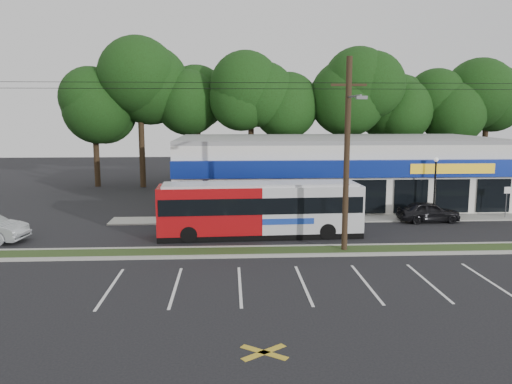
{
  "coord_description": "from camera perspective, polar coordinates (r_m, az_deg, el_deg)",
  "views": [
    {
      "loc": [
        -3.01,
        -24.17,
        7.18
      ],
      "look_at": [
        -1.44,
        5.0,
        2.58
      ],
      "focal_mm": 35.0,
      "sensor_mm": 36.0,
      "label": 1
    }
  ],
  "objects": [
    {
      "name": "tree_line",
      "position": [
        50.67,
        4.95,
        10.32
      ],
      "size": [
        46.76,
        6.76,
        11.83
      ],
      "color": "black",
      "rests_on": "ground"
    },
    {
      "name": "car_dark",
      "position": [
        35.33,
        19.11,
        -2.13
      ],
      "size": [
        4.13,
        1.8,
        1.39
      ],
      "primitive_type": "imported",
      "rotation": [
        0.0,
        0.0,
        1.61
      ],
      "color": "black",
      "rests_on": "ground"
    },
    {
      "name": "curb_north",
      "position": [
        27.14,
        3.41,
        -6.25
      ],
      "size": [
        40.0,
        0.25,
        0.14
      ],
      "primitive_type": "cube",
      "color": "#9E9E93",
      "rests_on": "ground"
    },
    {
      "name": "sign_post",
      "position": [
        38.28,
        26.74,
        -0.46
      ],
      "size": [
        0.45,
        0.1,
        2.23
      ],
      "color": "#59595E",
      "rests_on": "ground"
    },
    {
      "name": "strip_mall",
      "position": [
        41.23,
        8.86,
        2.54
      ],
      "size": [
        25.0,
        12.55,
        5.3
      ],
      "color": "silver",
      "rests_on": "ground"
    },
    {
      "name": "utility_pole",
      "position": [
        25.83,
        10.03,
        4.89
      ],
      "size": [
        50.0,
        2.77,
        10.0
      ],
      "color": "black",
      "rests_on": "ground"
    },
    {
      "name": "metrobus",
      "position": [
        29.24,
        0.49,
        -1.87
      ],
      "size": [
        11.98,
        3.03,
        3.19
      ],
      "rotation": [
        0.0,
        0.0,
        0.04
      ],
      "color": "#A00C10",
      "rests_on": "ground"
    },
    {
      "name": "ground",
      "position": [
        25.39,
        3.88,
        -7.5
      ],
      "size": [
        120.0,
        120.0,
        0.0
      ],
      "primitive_type": "plane",
      "color": "black",
      "rests_on": "ground"
    },
    {
      "name": "sidewalk",
      "position": [
        34.86,
        10.28,
        -3.0
      ],
      "size": [
        32.0,
        2.2,
        0.1
      ],
      "primitive_type": "cube",
      "color": "#9E9E93",
      "rests_on": "ground"
    },
    {
      "name": "pedestrian_b",
      "position": [
        34.24,
        10.58,
        -1.9
      ],
      "size": [
        0.81,
        0.64,
        1.65
      ],
      "primitive_type": "imported",
      "rotation": [
        0.0,
        0.0,
        3.15
      ],
      "color": "beige",
      "rests_on": "ground"
    },
    {
      "name": "curb_south",
      "position": [
        25.52,
        3.84,
        -7.25
      ],
      "size": [
        40.0,
        0.25,
        0.14
      ],
      "primitive_type": "cube",
      "color": "#9E9E93",
      "rests_on": "ground"
    },
    {
      "name": "pedestrian_a",
      "position": [
        31.36,
        7.5,
        -2.85
      ],
      "size": [
        0.6,
        0.41,
        1.62
      ],
      "primitive_type": "imported",
      "rotation": [
        0.0,
        0.0,
        3.11
      ],
      "color": "white",
      "rests_on": "ground"
    },
    {
      "name": "grass_strip",
      "position": [
        26.33,
        3.62,
        -6.76
      ],
      "size": [
        40.0,
        1.6,
        0.12
      ],
      "primitive_type": "cube",
      "color": "#2B3E19",
      "rests_on": "ground"
    },
    {
      "name": "lamp_post",
      "position": [
        36.1,
        19.78,
        1.25
      ],
      "size": [
        0.3,
        0.3,
        4.25
      ],
      "color": "black",
      "rests_on": "ground"
    }
  ]
}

